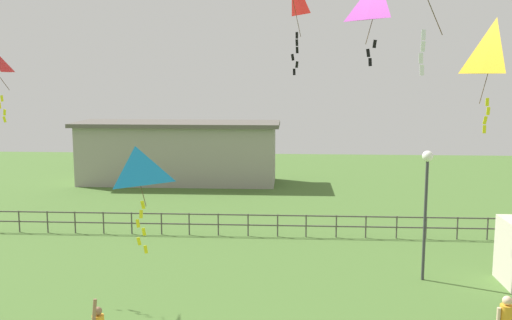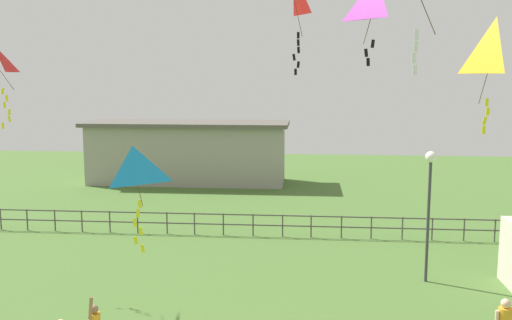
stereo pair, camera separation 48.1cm
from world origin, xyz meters
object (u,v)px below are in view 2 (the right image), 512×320
(lamppost, at_px, (430,187))
(kite_0, at_px, (133,170))
(kite_2, at_px, (495,50))
(kite_6, at_px, (376,1))

(lamppost, distance_m, kite_0, 9.82)
(kite_2, height_order, kite_6, kite_6)
(kite_0, xyz_separation_m, kite_2, (8.56, 1.06, 2.85))
(kite_0, bearing_deg, lamppost, 33.62)
(kite_0, bearing_deg, kite_2, 7.05)
(kite_0, xyz_separation_m, kite_6, (5.76, 1.25, 4.03))
(kite_6, bearing_deg, kite_2, -3.87)
(kite_0, distance_m, kite_6, 7.14)
(lamppost, height_order, kite_6, kite_6)
(lamppost, bearing_deg, kite_0, -146.38)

